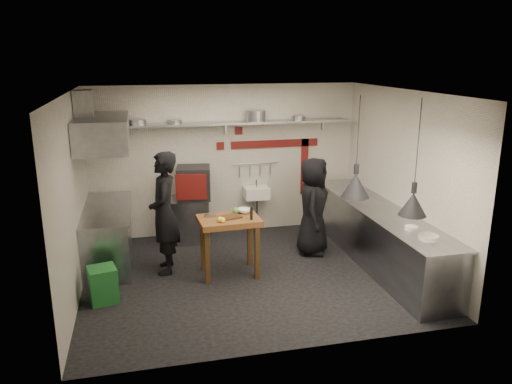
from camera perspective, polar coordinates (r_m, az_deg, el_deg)
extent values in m
plane|color=black|center=(7.87, -0.66, -9.48)|extent=(5.00, 5.00, 0.00)
plane|color=beige|center=(7.15, -0.73, 11.32)|extent=(5.00, 5.00, 0.00)
cube|color=silver|center=(9.39, -3.47, 3.65)|extent=(5.00, 0.04, 2.80)
cube|color=silver|center=(5.45, 4.11, -5.14)|extent=(5.00, 0.04, 2.80)
cube|color=silver|center=(7.29, -20.26, -0.76)|extent=(0.04, 4.20, 2.80)
cube|color=silver|center=(8.28, 16.46, 1.43)|extent=(0.04, 4.20, 2.80)
cube|color=#601312|center=(9.52, 2.19, 5.54)|extent=(1.70, 0.02, 0.14)
cube|color=#601312|center=(9.79, 5.55, 2.89)|extent=(0.14, 0.02, 1.10)
cube|color=#601312|center=(9.32, -1.98, 7.01)|extent=(0.14, 0.02, 0.14)
cube|color=#601312|center=(9.31, -4.09, 5.28)|extent=(0.14, 0.02, 0.14)
cube|color=gray|center=(9.10, -3.35, 7.87)|extent=(4.60, 0.34, 0.04)
cube|color=gray|center=(9.14, -15.41, 6.74)|extent=(0.04, 0.06, 0.24)
cube|color=gray|center=(9.26, -3.50, 7.37)|extent=(0.04, 0.06, 0.24)
cube|color=gray|center=(9.76, 7.66, 7.67)|extent=(0.04, 0.06, 0.24)
cylinder|color=gray|center=(8.96, -13.32, 7.78)|extent=(0.33, 0.33, 0.09)
cylinder|color=gray|center=(8.98, -9.29, 7.95)|extent=(0.32, 0.32, 0.07)
cylinder|color=gray|center=(9.19, 0.01, 8.72)|extent=(0.40, 0.40, 0.20)
cylinder|color=gray|center=(9.42, 4.89, 8.46)|extent=(0.29, 0.29, 0.08)
cube|color=gray|center=(9.22, -7.46, -3.13)|extent=(0.75, 0.70, 0.80)
cube|color=black|center=(9.04, -7.13, 1.07)|extent=(0.66, 0.62, 0.58)
cube|color=#601312|center=(8.74, -7.42, 0.57)|extent=(0.54, 0.10, 0.46)
cube|color=black|center=(8.77, -7.17, 0.63)|extent=(0.39, 0.07, 0.34)
cube|color=white|center=(9.47, 0.05, -0.08)|extent=(0.46, 0.34, 0.22)
cylinder|color=gray|center=(9.43, 0.05, 0.97)|extent=(0.03, 0.03, 0.14)
cylinder|color=gray|center=(9.56, 0.11, -2.69)|extent=(0.06, 0.06, 0.66)
cylinder|color=gray|center=(9.48, -0.14, 3.29)|extent=(0.90, 0.02, 0.02)
cube|color=gray|center=(8.39, 13.88, -5.00)|extent=(0.70, 3.80, 0.90)
cube|color=gray|center=(8.24, 14.08, -1.97)|extent=(0.76, 3.90, 0.03)
cylinder|color=white|center=(7.05, 19.07, -4.91)|extent=(0.35, 0.35, 0.07)
cylinder|color=white|center=(7.37, 17.30, -3.96)|extent=(0.23, 0.23, 0.05)
cube|color=gray|center=(8.53, -16.55, -4.84)|extent=(0.70, 1.90, 0.90)
cube|color=gray|center=(8.39, -16.79, -1.86)|extent=(0.76, 2.00, 0.03)
cube|color=gray|center=(8.12, -17.11, 6.52)|extent=(0.78, 1.60, 0.50)
cube|color=gray|center=(8.09, -19.12, 9.19)|extent=(0.28, 0.28, 0.50)
cube|color=#1B5F26|center=(7.31, -17.08, -10.08)|extent=(0.44, 0.44, 0.50)
cube|color=#452C14|center=(7.59, -2.96, -2.86)|extent=(0.36, 0.30, 0.02)
cylinder|color=black|center=(7.47, -0.53, -2.45)|extent=(0.05, 0.05, 0.20)
sphere|color=yellow|center=(7.40, -4.15, -3.15)|extent=(0.10, 0.10, 0.08)
sphere|color=yellow|center=(7.38, -3.86, -3.21)|extent=(0.10, 0.10, 0.08)
sphere|color=#5D9C43|center=(7.77, -2.35, -2.13)|extent=(0.12, 0.12, 0.10)
cube|color=gray|center=(7.67, -5.28, -2.70)|extent=(0.17, 0.12, 0.03)
imported|color=white|center=(7.81, -1.37, -2.16)|extent=(0.24, 0.24, 0.07)
imported|color=black|center=(7.81, -10.45, -2.38)|extent=(0.50, 0.73, 1.92)
imported|color=black|center=(8.49, 6.54, -1.63)|extent=(0.81, 0.96, 1.67)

